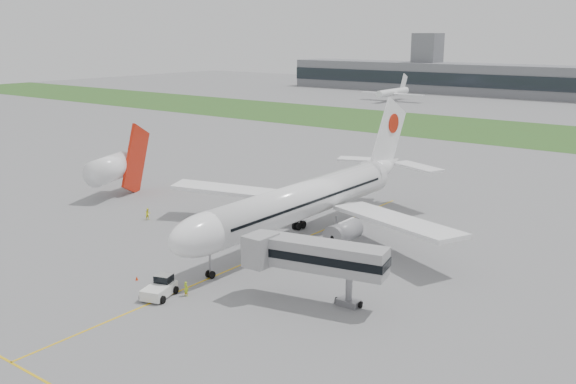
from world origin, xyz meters
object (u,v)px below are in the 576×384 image
Objects in this scene: pushback_tug at (160,287)px; ground_crew_near at (186,289)px; jet_bridge at (312,256)px; neighbor_aircraft at (114,167)px; airliner at (309,198)px.

ground_crew_near is (2.25, 1.69, -0.16)m from pushback_tug.
neighbor_aircraft is at bearing 150.84° from jet_bridge.
ground_crew_near is at bearing -161.30° from jet_bridge.
airliner is 25.81m from ground_crew_near.
pushback_tug is (-0.66, -27.00, -4.67)m from airliner.
ground_crew_near is at bearing 18.89° from pushback_tug.
jet_bridge is at bearing -53.74° from airliner.
neighbor_aircraft is at bearing -31.34° from ground_crew_near.
neighbor_aircraft reaches higher than ground_crew_near.
neighbor_aircraft is (-40.47, -1.82, -0.48)m from airliner.
neighbor_aircraft is (-53.86, 16.43, 0.01)m from jet_bridge.
pushback_tug is 17.07m from jet_bridge.
jet_bridge reaches higher than ground_crew_near.
airliner reaches higher than jet_bridge.
airliner is 32.43× the size of ground_crew_near.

